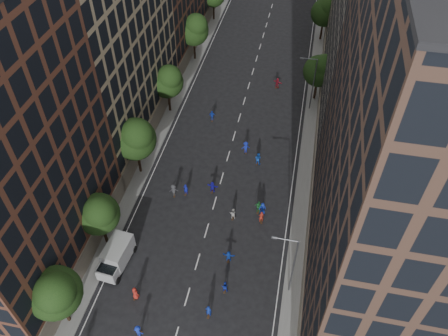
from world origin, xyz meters
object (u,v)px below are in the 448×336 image
object	(u,v)px
streetlamp_far	(312,82)
skater_1	(209,311)
cargo_van	(116,256)
skater_2	(225,287)
streetlamp_near	(292,264)

from	to	relation	value
streetlamp_far	skater_1	size ratio (longest dim) A/B	5.08
skater_1	cargo_van	bearing A→B (deg)	-18.83
cargo_van	skater_1	size ratio (longest dim) A/B	3.08
skater_1	skater_2	xyz separation A→B (m)	(1.05, 3.15, -0.12)
cargo_van	skater_2	bearing A→B (deg)	1.49
streetlamp_far	skater_1	bearing A→B (deg)	-101.47
streetlamp_near	skater_1	size ratio (longest dim) A/B	5.08
streetlamp_near	cargo_van	bearing A→B (deg)	-178.28
streetlamp_near	cargo_van	distance (m)	19.53
cargo_van	skater_2	world-z (taller)	cargo_van
skater_2	skater_1	bearing A→B (deg)	69.75
skater_2	streetlamp_near	bearing A→B (deg)	-169.55
streetlamp_far	skater_2	distance (m)	35.32
streetlamp_near	cargo_van	size ratio (longest dim) A/B	1.65
streetlamp_far	cargo_van	xyz separation A→B (m)	(-19.17, -33.58, -3.69)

